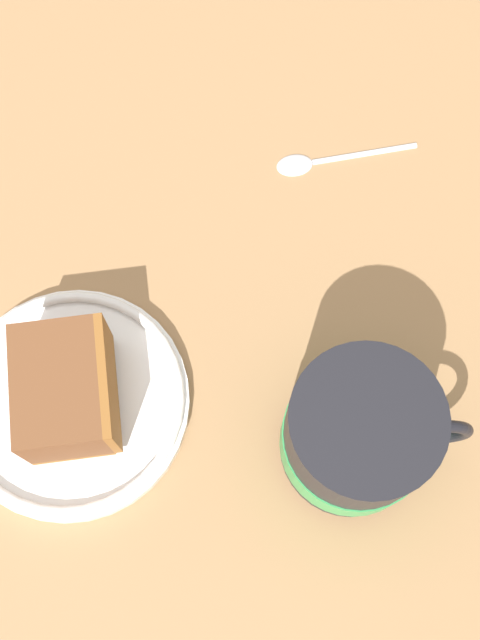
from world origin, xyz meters
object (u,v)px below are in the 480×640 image
Objects in this scene: cake_slice at (66,391)px; teaspoon at (317,160)px; tea_mug at (358,435)px; small_plate at (71,401)px.

teaspoon is at bearing -41.80° from cake_slice.
cake_slice is 0.74× the size of tea_mug.
small_plate is 3.18cm from cake_slice.
small_plate is 1.82× the size of cake_slice.
teaspoon is (20.46, -18.30, -3.72)cm from cake_slice.
tea_mug is (-3.12, -20.14, 0.73)cm from cake_slice.
cake_slice is at bearing 81.20° from tea_mug.
tea_mug is at bearing -98.58° from small_plate.
cake_slice reaches higher than small_plate.
cake_slice is 27.70cm from teaspoon.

